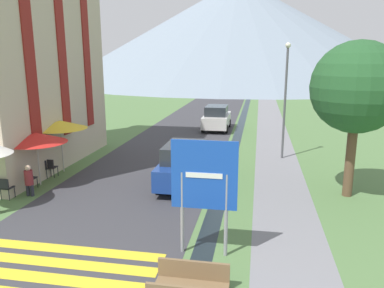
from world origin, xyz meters
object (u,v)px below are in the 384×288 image
object	(u,v)px
cafe_umbrella_rear_yellow	(60,125)
tree_by_path	(357,88)
parked_car_far	(217,118)
cafe_chair_far_left	(44,167)
cafe_chair_far_right	(51,166)
person_seated_near	(29,179)
hotel_building	(5,22)
cafe_chair_middle	(29,177)
cafe_umbrella_middle_red	(36,138)
parked_car_near	(185,164)
streetlamp	(285,93)
person_seated_far	(29,167)
cafe_chair_near_right	(6,187)
road_sign	(204,184)

from	to	relation	value
cafe_umbrella_rear_yellow	tree_by_path	xyz separation A→B (m)	(12.54, -1.00, 1.94)
parked_car_far	cafe_chair_far_left	distance (m)	14.34
cafe_chair_far_right	person_seated_near	distance (m)	2.35
tree_by_path	hotel_building	bearing A→B (deg)	172.80
cafe_chair_middle	cafe_umbrella_middle_red	world-z (taller)	cafe_umbrella_middle_red
parked_car_near	streetlamp	distance (m)	7.25
parked_car_far	person_seated_near	size ratio (longest dim) A/B	3.29
cafe_chair_middle	cafe_chair_far_right	world-z (taller)	same
streetlamp	tree_by_path	xyz separation A→B (m)	(2.20, -5.35, 0.68)
parked_car_far	person_seated_far	bearing A→B (deg)	-116.01
cafe_chair_near_right	tree_by_path	bearing A→B (deg)	-4.66
cafe_chair_far_left	cafe_chair_far_right	bearing A→B (deg)	35.89
cafe_chair_far_left	parked_car_near	bearing A→B (deg)	-0.47
cafe_chair_far_right	cafe_chair_far_left	world-z (taller)	same
parked_car_near	cafe_umbrella_rear_yellow	xyz separation A→B (m)	(-6.05, 0.89, 1.34)
cafe_chair_middle	road_sign	bearing A→B (deg)	-46.79
cafe_chair_far_left	cafe_umbrella_middle_red	distance (m)	1.80
cafe_chair_middle	streetlamp	world-z (taller)	streetlamp
cafe_umbrella_middle_red	person_seated_near	world-z (taller)	cafe_umbrella_middle_red
person_seated_near	cafe_chair_middle	bearing A→B (deg)	122.97
cafe_chair_near_right	tree_by_path	xyz separation A→B (m)	(12.84, 2.73, 3.68)
person_seated_near	person_seated_far	xyz separation A→B (m)	(-0.98, 1.51, -0.02)
parked_car_far	cafe_chair_far_right	distance (m)	14.07
road_sign	cafe_chair_far_right	world-z (taller)	road_sign
cafe_chair_far_left	tree_by_path	world-z (taller)	tree_by_path
cafe_chair_near_right	person_seated_far	world-z (taller)	person_seated_far
hotel_building	cafe_chair_near_right	world-z (taller)	hotel_building
cafe_chair_near_right	cafe_chair_far_right	world-z (taller)	same
hotel_building	cafe_umbrella_rear_yellow	xyz separation A→B (m)	(2.94, -0.95, -4.68)
road_sign	person_seated_far	distance (m)	9.63
cafe_chair_near_right	cafe_umbrella_middle_red	xyz separation A→B (m)	(0.31, 1.76, 1.54)
cafe_chair_middle	cafe_chair_far_right	bearing A→B (deg)	69.20
cafe_chair_far_left	person_seated_near	bearing A→B (deg)	-74.93
parked_car_near	person_seated_near	bearing A→B (deg)	-157.74
road_sign	parked_car_far	world-z (taller)	road_sign
hotel_building	person_seated_near	xyz separation A→B (m)	(3.29, -4.18, -6.25)
cafe_chair_near_right	cafe_chair_far_left	xyz separation A→B (m)	(-0.02, 2.63, 0.00)
parked_car_far	cafe_umbrella_middle_red	distance (m)	15.03
hotel_building	streetlamp	xyz separation A→B (m)	(13.29, 3.39, -3.42)
cafe_chair_far_right	cafe_chair_middle	bearing A→B (deg)	-112.78
cafe_chair_middle	cafe_chair_near_right	bearing A→B (deg)	-119.64
cafe_chair_near_right	cafe_chair_middle	xyz separation A→B (m)	(0.20, 1.20, 0.00)
hotel_building	cafe_chair_near_right	distance (m)	8.38
road_sign	person_seated_near	xyz separation A→B (m)	(-7.32, 3.19, -1.34)
road_sign	parked_car_near	world-z (taller)	road_sign
parked_car_near	person_seated_far	world-z (taller)	parked_car_near
person_seated_near	streetlamp	size ratio (longest dim) A/B	0.21
road_sign	cafe_chair_middle	size ratio (longest dim) A/B	3.76
cafe_chair_far_left	person_seated_near	distance (m)	2.22
parked_car_far	cafe_chair_near_right	bearing A→B (deg)	-111.96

